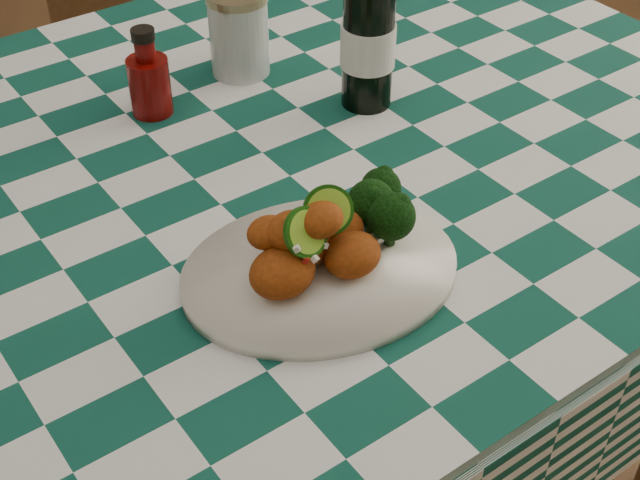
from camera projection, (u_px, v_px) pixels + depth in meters
dining_table at (217, 385)px, 1.38m from camera, size 1.66×1.06×0.79m
plate at (320, 272)px, 0.98m from camera, size 0.37×0.32×0.02m
fried_chicken_pile at (316, 237)px, 0.94m from camera, size 0.14×0.10×0.09m
broccoli_side at (377, 209)px, 1.00m from camera, size 0.09×0.09×0.06m
ketchup_bottle at (148, 72)px, 1.21m from camera, size 0.06×0.06×0.13m
mason_jar at (239, 33)px, 1.30m from camera, size 0.10×0.10×0.13m
beer_bottle at (369, 21)px, 1.19m from camera, size 0.10×0.10×0.25m
wooden_chair_right at (186, 96)px, 1.91m from camera, size 0.49×0.51×0.94m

